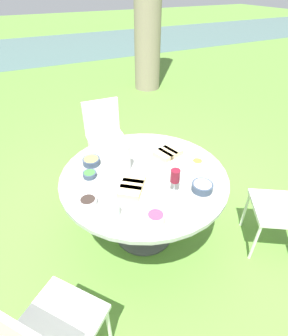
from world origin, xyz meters
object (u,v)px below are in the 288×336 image
(dining_table, at_px, (144,183))
(chair_far_back, at_px, (47,332))
(chair_near_right, at_px, (105,132))
(wine_glass, at_px, (175,177))
(water_pitcher, at_px, (124,157))

(dining_table, xyz_separation_m, chair_far_back, (-0.96, -0.76, -0.11))
(chair_near_right, height_order, wine_glass, wine_glass)
(chair_near_right, relative_size, wine_glass, 4.34)
(chair_far_back, distance_m, wine_glass, 1.21)
(dining_table, xyz_separation_m, water_pitcher, (-0.11, 0.14, 0.22))
(chair_near_right, xyz_separation_m, water_pitcher, (-0.18, -1.07, 0.32))
(dining_table, bearing_deg, chair_far_back, -141.51)
(water_pitcher, distance_m, wine_glass, 0.49)
(chair_near_right, distance_m, wine_glass, 1.56)
(wine_glass, bearing_deg, dining_table, 108.63)
(dining_table, distance_m, chair_far_back, 1.23)
(water_pitcher, relative_size, wine_glass, 1.10)
(chair_near_right, bearing_deg, dining_table, -93.32)
(dining_table, height_order, wine_glass, wine_glass)
(chair_far_back, xyz_separation_m, wine_glass, (1.06, 0.46, 0.36))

